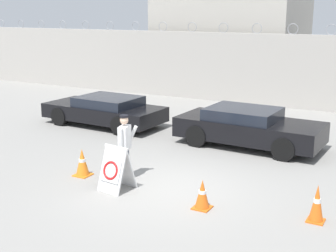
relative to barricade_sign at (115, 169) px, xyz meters
name	(u,v)px	position (x,y,z in m)	size (l,w,h in m)	color
ground_plane	(169,189)	(1.09, 0.67, -0.54)	(90.00, 90.00, 0.00)	gray
perimeter_wall	(290,71)	(1.09, 11.82, 1.08)	(36.00, 0.30, 3.67)	#ADA8A0
building_block	(232,28)	(-3.00, 15.32, 2.74)	(7.17, 5.59, 6.56)	#B2ADA3
barricade_sign	(115,169)	(0.00, 0.00, 0.00)	(0.76, 0.81, 1.09)	white
security_guard	(125,144)	(-0.23, 0.76, 0.39)	(0.36, 0.65, 1.68)	#232838
traffic_cone_near	(317,204)	(4.61, 0.53, -0.15)	(0.35, 0.35, 0.79)	orange
traffic_cone_mid	(202,194)	(2.29, 0.00, -0.21)	(0.38, 0.38, 0.66)	orange
traffic_cone_far	(82,162)	(-1.35, 0.41, -0.18)	(0.41, 0.41, 0.73)	orange
parked_car_front_coupe	(105,110)	(-4.11, 5.21, 0.04)	(4.65, 2.17, 1.11)	black
parked_car_rear_sedan	(248,127)	(1.53, 5.11, 0.09)	(4.61, 2.14, 1.22)	black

